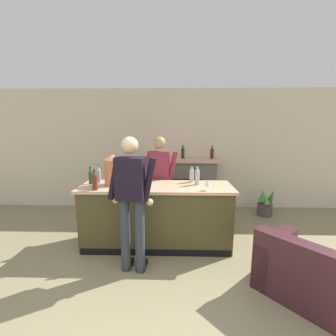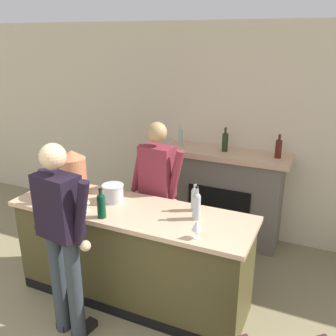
% 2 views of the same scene
% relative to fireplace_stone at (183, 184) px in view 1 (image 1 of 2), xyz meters
% --- Properties ---
extents(wall_back_panel, '(12.00, 0.07, 2.75)m').
position_rel_fireplace_stone_xyz_m(wall_back_panel, '(-0.43, 0.26, 0.76)').
color(wall_back_panel, beige).
rests_on(wall_back_panel, ground_plane).
extents(bar_counter, '(2.39, 0.73, 1.00)m').
position_rel_fireplace_stone_xyz_m(bar_counter, '(-0.49, -1.55, -0.11)').
color(bar_counter, '#494122').
rests_on(bar_counter, ground_plane).
extents(fireplace_stone, '(1.60, 0.52, 1.52)m').
position_rel_fireplace_stone_xyz_m(fireplace_stone, '(0.00, 0.00, 0.00)').
color(fireplace_stone, slate).
rests_on(fireplace_stone, ground_plane).
extents(armchair_black, '(1.20, 1.21, 0.76)m').
position_rel_fireplace_stone_xyz_m(armchair_black, '(1.27, -2.61, -0.35)').
color(armchair_black, '#3C1C21').
rests_on(armchair_black, ground_plane).
extents(potted_plant_corner, '(0.38, 0.38, 0.64)m').
position_rel_fireplace_stone_xyz_m(potted_plant_corner, '(1.79, -0.25, -0.38)').
color(potted_plant_corner, '#494044').
rests_on(potted_plant_corner, ground_plane).
extents(person_customer, '(0.65, 0.34, 1.80)m').
position_rel_fireplace_stone_xyz_m(person_customer, '(-0.75, -2.23, 0.38)').
color(person_customer, '#2E363C').
rests_on(person_customer, ground_plane).
extents(person_bartender, '(0.66, 0.33, 1.74)m').
position_rel_fireplace_stone_xyz_m(person_bartender, '(-0.47, -1.00, 0.35)').
color(person_bartender, '#202C31').
rests_on(person_bartender, ground_plane).
extents(copper_dispenser, '(0.28, 0.32, 0.49)m').
position_rel_fireplace_stone_xyz_m(copper_dispenser, '(-1.17, -1.51, 0.63)').
color(copper_dispenser, '#C1724B').
rests_on(copper_dispenser, bar_counter).
extents(ice_bucket_steel, '(0.22, 0.22, 0.17)m').
position_rel_fireplace_stone_xyz_m(ice_bucket_steel, '(-0.73, -1.46, 0.47)').
color(ice_bucket_steel, silver).
rests_on(ice_bucket_steel, bar_counter).
extents(wine_bottle_chardonnay_pale, '(0.07, 0.07, 0.28)m').
position_rel_fireplace_stone_xyz_m(wine_bottle_chardonnay_pale, '(-1.55, -1.48, 0.51)').
color(wine_bottle_chardonnay_pale, '#18542D').
rests_on(wine_bottle_chardonnay_pale, bar_counter).
extents(wine_bottle_cabernet_heavy, '(0.08, 0.08, 0.29)m').
position_rel_fireplace_stone_xyz_m(wine_bottle_cabernet_heavy, '(-0.64, -1.81, 0.52)').
color(wine_bottle_cabernet_heavy, '#0A3B25').
rests_on(wine_bottle_cabernet_heavy, bar_counter).
extents(wine_bottle_riesling_slim, '(0.07, 0.07, 0.32)m').
position_rel_fireplace_stone_xyz_m(wine_bottle_riesling_slim, '(0.16, -1.48, 0.53)').
color(wine_bottle_riesling_slim, '#A7AEBB').
rests_on(wine_bottle_riesling_slim, bar_counter).
extents(wine_bottle_merlot_tall, '(0.07, 0.07, 0.30)m').
position_rel_fireplace_stone_xyz_m(wine_bottle_merlot_tall, '(-1.36, -1.82, 0.52)').
color(wine_bottle_merlot_tall, '#5E2415').
rests_on(wine_bottle_merlot_tall, bar_counter).
extents(wine_bottle_port_short, '(0.07, 0.07, 0.30)m').
position_rel_fireplace_stone_xyz_m(wine_bottle_port_short, '(-1.44, -1.41, 0.52)').
color(wine_bottle_port_short, '#A6B2B7').
rests_on(wine_bottle_port_short, bar_counter).
extents(wine_bottle_rose_blush, '(0.07, 0.07, 0.29)m').
position_rel_fireplace_stone_xyz_m(wine_bottle_rose_blush, '(0.08, -1.32, 0.52)').
color(wine_bottle_rose_blush, '#A7BDAD').
rests_on(wine_bottle_rose_blush, bar_counter).
extents(wine_glass_near_bucket, '(0.09, 0.09, 0.16)m').
position_rel_fireplace_stone_xyz_m(wine_glass_near_bucket, '(0.28, -1.80, 0.50)').
color(wine_glass_near_bucket, silver).
rests_on(wine_glass_near_bucket, bar_counter).
extents(wine_glass_back_row, '(0.08, 0.08, 0.17)m').
position_rel_fireplace_stone_xyz_m(wine_glass_back_row, '(-0.85, -1.76, 0.50)').
color(wine_glass_back_row, silver).
rests_on(wine_glass_back_row, bar_counter).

